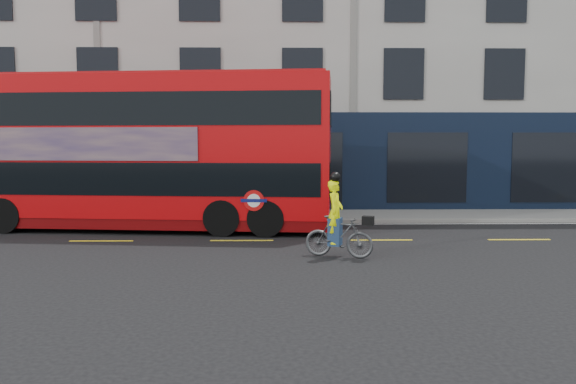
{
  "coord_description": "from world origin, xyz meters",
  "views": [
    {
      "loc": [
        -2.95,
        -14.37,
        2.78
      ],
      "look_at": [
        -2.68,
        1.55,
        1.39
      ],
      "focal_mm": 35.0,
      "sensor_mm": 36.0,
      "label": 1
    }
  ],
  "objects": [
    {
      "name": "pavement",
      "position": [
        0.0,
        6.5,
        0.06
      ],
      "size": [
        60.0,
        3.0,
        0.12
      ],
      "primitive_type": "cube",
      "color": "slate",
      "rests_on": "ground"
    },
    {
      "name": "bus",
      "position": [
        -7.31,
        3.79,
        2.52
      ],
      "size": [
        12.39,
        4.03,
        4.91
      ],
      "rotation": [
        0.0,
        0.0,
        -0.11
      ],
      "color": "#C0070B",
      "rests_on": "ground"
    },
    {
      "name": "cyclist",
      "position": [
        -1.5,
        -0.88,
        0.69
      ],
      "size": [
        1.75,
        1.03,
        2.09
      ],
      "rotation": [
        0.0,
        0.0,
        -0.35
      ],
      "color": "#484B4D",
      "rests_on": "ground"
    },
    {
      "name": "building_terrace",
      "position": [
        0.0,
        12.94,
        7.49
      ],
      "size": [
        50.0,
        10.07,
        15.0
      ],
      "color": "beige",
      "rests_on": "ground"
    },
    {
      "name": "kerb",
      "position": [
        0.0,
        5.0,
        0.07
      ],
      "size": [
        60.0,
        0.12,
        0.13
      ],
      "primitive_type": "cube",
      "color": "gray",
      "rests_on": "ground"
    },
    {
      "name": "lane_dashes",
      "position": [
        0.0,
        1.5,
        0.0
      ],
      "size": [
        58.0,
        0.12,
        0.01
      ],
      "primitive_type": null,
      "color": "yellow",
      "rests_on": "ground"
    },
    {
      "name": "ground",
      "position": [
        0.0,
        0.0,
        0.0
      ],
      "size": [
        120.0,
        120.0,
        0.0
      ],
      "primitive_type": "plane",
      "color": "black",
      "rests_on": "ground"
    },
    {
      "name": "road_edge_line",
      "position": [
        0.0,
        4.7,
        0.0
      ],
      "size": [
        58.0,
        0.1,
        0.01
      ],
      "primitive_type": "cube",
      "color": "silver",
      "rests_on": "ground"
    }
  ]
}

